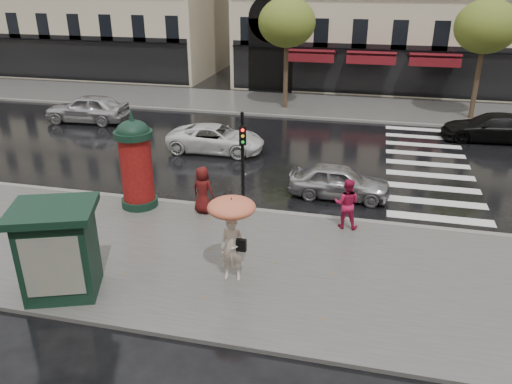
% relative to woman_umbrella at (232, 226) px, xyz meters
% --- Properties ---
extents(ground, '(160.00, 160.00, 0.00)m').
position_rel_woman_umbrella_xyz_m(ground, '(-0.05, 1.37, -1.74)').
color(ground, black).
rests_on(ground, ground).
extents(near_sidewalk, '(90.00, 7.00, 0.12)m').
position_rel_woman_umbrella_xyz_m(near_sidewalk, '(-0.05, 0.87, -1.68)').
color(near_sidewalk, '#474744').
rests_on(near_sidewalk, ground).
extents(far_sidewalk, '(90.00, 6.00, 0.12)m').
position_rel_woman_umbrella_xyz_m(far_sidewalk, '(-0.05, 20.37, -1.68)').
color(far_sidewalk, '#474744').
rests_on(far_sidewalk, ground).
extents(near_kerb, '(90.00, 0.25, 0.14)m').
position_rel_woman_umbrella_xyz_m(near_kerb, '(-0.05, 4.37, -1.67)').
color(near_kerb, slate).
rests_on(near_kerb, ground).
extents(far_kerb, '(90.00, 0.25, 0.14)m').
position_rel_woman_umbrella_xyz_m(far_kerb, '(-0.05, 17.37, -1.67)').
color(far_kerb, slate).
rests_on(far_kerb, ground).
extents(zebra_crossing, '(3.60, 11.75, 0.01)m').
position_rel_woman_umbrella_xyz_m(zebra_crossing, '(5.95, 10.97, -1.73)').
color(zebra_crossing, silver).
rests_on(zebra_crossing, ground).
extents(tree_far_left, '(3.40, 3.40, 6.64)m').
position_rel_woman_umbrella_xyz_m(tree_far_left, '(-2.05, 19.37, 3.43)').
color(tree_far_left, '#38281C').
rests_on(tree_far_left, ground).
extents(tree_far_right, '(3.40, 3.40, 6.64)m').
position_rel_woman_umbrella_xyz_m(tree_far_right, '(8.95, 19.37, 3.43)').
color(tree_far_right, '#38281C').
rests_on(tree_far_right, ground).
extents(woman_umbrella, '(1.27, 1.27, 2.45)m').
position_rel_woman_umbrella_xyz_m(woman_umbrella, '(0.00, 0.00, 0.00)').
color(woman_umbrella, beige).
rests_on(woman_umbrella, near_sidewalk).
extents(woman_red, '(0.85, 0.68, 1.69)m').
position_rel_woman_umbrella_xyz_m(woman_red, '(2.78, 3.77, -0.77)').
color(woman_red, '#B0153F').
rests_on(woman_red, near_sidewalk).
extents(man_burgundy, '(0.93, 0.73, 1.67)m').
position_rel_woman_umbrella_xyz_m(man_burgundy, '(-2.13, 3.77, -0.78)').
color(man_burgundy, '#4E0F0F').
rests_on(man_burgundy, near_sidewalk).
extents(morris_column, '(1.32, 1.32, 3.56)m').
position_rel_woman_umbrella_xyz_m(morris_column, '(-4.55, 3.77, 0.09)').
color(morris_column, black).
rests_on(morris_column, near_sidewalk).
extents(traffic_light, '(0.26, 0.36, 3.62)m').
position_rel_woman_umbrella_xyz_m(traffic_light, '(-0.73, 3.90, 0.58)').
color(traffic_light, black).
rests_on(traffic_light, near_sidewalk).
extents(newsstand, '(2.51, 2.32, 2.45)m').
position_rel_woman_umbrella_xyz_m(newsstand, '(-4.11, -1.63, -0.35)').
color(newsstand, black).
rests_on(newsstand, near_sidewalk).
extents(car_silver, '(3.81, 1.60, 1.29)m').
position_rel_woman_umbrella_xyz_m(car_silver, '(2.36, 6.44, -1.09)').
color(car_silver, '#A5A5AA').
rests_on(car_silver, ground).
extents(car_white, '(4.62, 2.19, 1.27)m').
position_rel_woman_umbrella_xyz_m(car_white, '(-3.78, 10.49, -1.10)').
color(car_white, white).
rests_on(car_white, ground).
extents(car_black, '(4.84, 2.12, 1.38)m').
position_rel_woman_umbrella_xyz_m(car_black, '(9.25, 15.32, -1.04)').
color(car_black, black).
rests_on(car_black, ground).
extents(car_far_silver, '(4.78, 2.13, 1.60)m').
position_rel_woman_umbrella_xyz_m(car_far_silver, '(-12.48, 13.75, -0.94)').
color(car_far_silver, '#B9B8BE').
rests_on(car_far_silver, ground).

